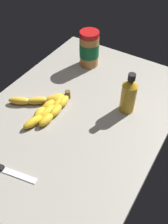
# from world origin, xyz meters

# --- Properties ---
(ground_plane) EXTENTS (0.86, 0.62, 0.04)m
(ground_plane) POSITION_xyz_m (0.00, 0.00, -0.02)
(ground_plane) COLOR gray
(banana_bunch) EXTENTS (0.22, 0.20, 0.03)m
(banana_bunch) POSITION_xyz_m (-0.05, 0.10, 0.01)
(banana_bunch) COLOR gold
(banana_bunch) RESTS_ON ground_plane
(peanut_butter_jar) EXTENTS (0.08, 0.08, 0.15)m
(peanut_butter_jar) POSITION_xyz_m (0.27, 0.12, 0.08)
(peanut_butter_jar) COLOR #B27238
(peanut_butter_jar) RESTS_ON ground_plane
(honey_bottle) EXTENTS (0.05, 0.05, 0.16)m
(honey_bottle) POSITION_xyz_m (0.10, -0.14, 0.07)
(honey_bottle) COLOR gold
(honey_bottle) RESTS_ON ground_plane
(butter_knife) EXTENTS (0.05, 0.18, 0.01)m
(butter_knife) POSITION_xyz_m (-0.32, 0.05, 0.00)
(butter_knife) COLOR silver
(butter_knife) RESTS_ON ground_plane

